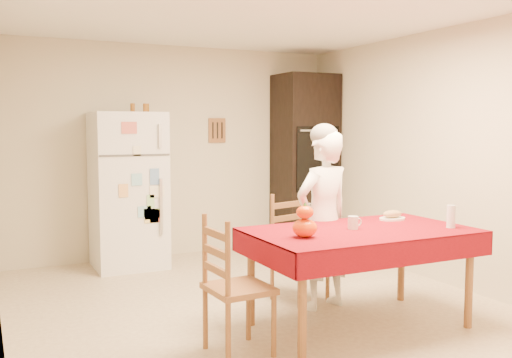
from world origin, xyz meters
TOP-DOWN VIEW (x-y plane):
  - floor at (0.00, 0.00)m, footprint 4.50×4.50m
  - room_shell at (0.00, 0.00)m, footprint 4.02×4.52m
  - refrigerator at (-0.65, 1.88)m, footprint 0.75×0.74m
  - oven_cabinet at (1.63, 1.93)m, footprint 0.70×0.62m
  - dining_table at (0.50, -0.80)m, footprint 1.70×1.00m
  - chair_far at (0.42, 0.05)m, footprint 0.51×0.50m
  - chair_left at (-0.61, -0.87)m, footprint 0.42×0.44m
  - seated_woman at (0.50, -0.28)m, footprint 0.61×0.46m
  - coffee_mug at (0.45, -0.77)m, footprint 0.08×0.08m
  - pumpkin_lower at (-0.04, -0.89)m, footprint 0.18×0.18m
  - pumpkin_upper at (-0.04, -0.89)m, footprint 0.12×0.12m
  - wine_glass at (1.17, -1.05)m, footprint 0.07×0.07m
  - bread_plate at (1.01, -0.55)m, footprint 0.24×0.24m
  - bread_loaf at (1.01, -0.55)m, footprint 0.18×0.10m
  - spice_jar_left at (-0.57, 1.93)m, footprint 0.05×0.05m
  - spice_jar_mid at (-0.43, 1.93)m, footprint 0.05×0.05m
  - spice_jar_right at (-0.41, 1.93)m, footprint 0.05×0.05m

SIDE VIEW (x-z plane):
  - floor at x=0.00m, z-range 0.00..0.00m
  - chair_far at x=0.42m, z-range 0.03..0.98m
  - chair_left at x=-0.61m, z-range 0.03..0.98m
  - dining_table at x=0.50m, z-range 0.31..1.07m
  - seated_woman at x=0.50m, z-range 0.00..1.51m
  - bread_plate at x=1.01m, z-range 0.76..0.78m
  - bread_loaf at x=1.01m, z-range 0.78..0.84m
  - coffee_mug at x=0.45m, z-range 0.76..0.86m
  - pumpkin_lower at x=-0.04m, z-range 0.76..0.89m
  - wine_glass at x=1.17m, z-range 0.76..0.94m
  - refrigerator at x=-0.65m, z-range 0.00..1.70m
  - pumpkin_upper at x=-0.04m, z-range 0.89..0.99m
  - oven_cabinet at x=1.63m, z-range 0.00..2.20m
  - room_shell at x=0.00m, z-range 0.37..2.88m
  - spice_jar_left at x=-0.57m, z-range 1.70..1.80m
  - spice_jar_mid at x=-0.43m, z-range 1.70..1.80m
  - spice_jar_right at x=-0.41m, z-range 1.70..1.80m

